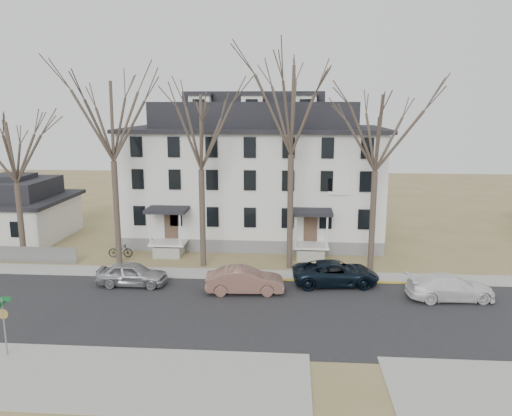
# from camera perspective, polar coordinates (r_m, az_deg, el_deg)

# --- Properties ---
(ground) EXTENTS (120.00, 120.00, 0.00)m
(ground) POSITION_cam_1_polar(r_m,az_deg,el_deg) (25.64, 1.33, -13.73)
(ground) COLOR olive
(ground) RESTS_ON ground
(main_road) EXTENTS (120.00, 10.00, 0.04)m
(main_road) POSITION_cam_1_polar(r_m,az_deg,el_deg) (27.46, 1.55, -11.95)
(main_road) COLOR #27272A
(main_road) RESTS_ON ground
(far_sidewalk) EXTENTS (120.00, 2.00, 0.08)m
(far_sidewalk) POSITION_cam_1_polar(r_m,az_deg,el_deg) (33.04, 2.06, -7.78)
(far_sidewalk) COLOR #A09F97
(far_sidewalk) RESTS_ON ground
(near_sidewalk_left) EXTENTS (20.00, 5.00, 0.08)m
(near_sidewalk_left) POSITION_cam_1_polar(r_m,az_deg,el_deg) (23.10, -20.67, -17.58)
(near_sidewalk_left) COLOR #A09F97
(near_sidewalk_left) RESTS_ON ground
(yellow_curb) EXTENTS (14.00, 0.25, 0.06)m
(yellow_curb) POSITION_cam_1_polar(r_m,az_deg,el_deg) (32.40, 10.96, -8.40)
(yellow_curb) COLOR gold
(yellow_curb) RESTS_ON ground
(boarding_house) EXTENTS (20.80, 12.36, 12.05)m
(boarding_house) POSITION_cam_1_polar(r_m,az_deg,el_deg) (41.59, -0.10, 3.90)
(boarding_house) COLOR slate
(boarding_house) RESTS_ON ground
(small_house) EXTENTS (8.70, 8.70, 5.00)m
(small_house) POSITION_cam_1_polar(r_m,az_deg,el_deg) (46.30, -25.82, -0.40)
(small_house) COLOR silver
(small_house) RESTS_ON ground
(tree_far_left) EXTENTS (8.40, 8.40, 13.72)m
(tree_far_left) POSITION_cam_1_polar(r_m,az_deg,el_deg) (35.11, -16.23, 10.15)
(tree_far_left) COLOR #473B31
(tree_far_left) RESTS_ON ground
(tree_mid_left) EXTENTS (7.80, 7.80, 12.74)m
(tree_mid_left) POSITION_cam_1_polar(r_m,az_deg,el_deg) (33.53, -6.38, 9.21)
(tree_mid_left) COLOR #473B31
(tree_mid_left) RESTS_ON ground
(tree_center) EXTENTS (9.00, 9.00, 14.70)m
(tree_center) POSITION_cam_1_polar(r_m,az_deg,el_deg) (32.94, 4.10, 11.79)
(tree_center) COLOR #473B31
(tree_center) RESTS_ON ground
(tree_mid_right) EXTENTS (7.80, 7.80, 12.74)m
(tree_mid_right) POSITION_cam_1_polar(r_m,az_deg,el_deg) (33.40, 13.66, 8.95)
(tree_mid_right) COLOR #473B31
(tree_mid_right) RESTS_ON ground
(tree_bungalow) EXTENTS (6.60, 6.60, 10.78)m
(tree_bungalow) POSITION_cam_1_polar(r_m,az_deg,el_deg) (38.21, -25.98, 6.18)
(tree_bungalow) COLOR #473B31
(tree_bungalow) RESTS_ON ground
(car_silver) EXTENTS (4.31, 1.75, 1.46)m
(car_silver) POSITION_cam_1_polar(r_m,az_deg,el_deg) (32.04, -13.97, -7.38)
(car_silver) COLOR #9D9DA1
(car_silver) RESTS_ON ground
(car_tan) EXTENTS (4.74, 1.96, 1.52)m
(car_tan) POSITION_cam_1_polar(r_m,az_deg,el_deg) (29.93, -1.29, -8.33)
(car_tan) COLOR #82594C
(car_tan) RESTS_ON ground
(car_navy) EXTENTS (5.56, 3.04, 1.48)m
(car_navy) POSITION_cam_1_polar(r_m,az_deg,el_deg) (31.63, 9.09, -7.41)
(car_navy) COLOR black
(car_navy) RESTS_ON ground
(car_white) EXTENTS (5.09, 2.40, 1.43)m
(car_white) POSITION_cam_1_polar(r_m,az_deg,el_deg) (31.06, 21.31, -8.49)
(car_white) COLOR white
(car_white) RESTS_ON ground
(bicycle_left) EXTENTS (1.64, 1.23, 0.82)m
(bicycle_left) POSITION_cam_1_polar(r_m,az_deg,el_deg) (37.81, -10.51, -4.79)
(bicycle_left) COLOR black
(bicycle_left) RESTS_ON ground
(bicycle_right) EXTENTS (1.82, 0.62, 1.08)m
(bicycle_right) POSITION_cam_1_polar(r_m,az_deg,el_deg) (37.96, -15.23, -4.75)
(bicycle_right) COLOR black
(bicycle_right) RESTS_ON ground
(street_sign) EXTENTS (0.80, 0.80, 2.80)m
(street_sign) POSITION_cam_1_polar(r_m,az_deg,el_deg) (25.04, -26.90, -11.12)
(street_sign) COLOR gray
(street_sign) RESTS_ON ground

